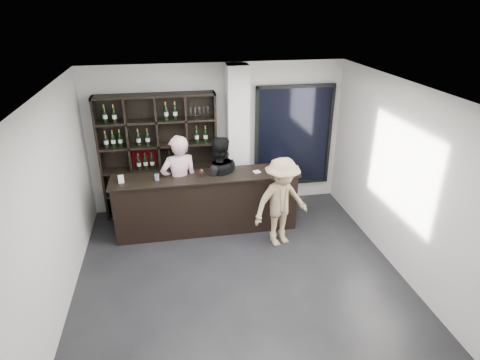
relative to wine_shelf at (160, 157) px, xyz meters
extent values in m
cube|color=black|center=(1.15, -2.57, -1.20)|extent=(5.00, 5.50, 0.01)
cube|color=silver|center=(1.50, -0.10, 0.25)|extent=(0.40, 0.40, 2.90)
cube|color=black|center=(2.70, 0.12, 0.20)|extent=(1.60, 0.08, 2.10)
cube|color=black|center=(2.70, 0.12, 0.20)|extent=(1.48, 0.02, 1.98)
cube|color=black|center=(0.80, -0.82, -0.67)|extent=(3.26, 0.61, 1.07)
cube|color=black|center=(0.80, -0.82, -0.12)|extent=(3.34, 0.69, 0.03)
imported|color=#D1A6B2|center=(0.34, -0.72, -0.28)|extent=(0.74, 0.57, 1.84)
imported|color=black|center=(1.05, -0.64, -0.33)|extent=(0.87, 0.69, 1.75)
imported|color=#967C5C|center=(2.01, -1.52, -0.40)|extent=(1.17, 0.88, 1.61)
cylinder|color=silver|center=(-0.05, -0.87, -0.05)|extent=(0.10, 0.10, 0.11)
cube|color=white|center=(1.73, -0.85, -0.09)|extent=(0.14, 0.14, 0.02)
cube|color=white|center=(-0.65, -0.88, -0.03)|extent=(0.10, 0.06, 0.14)
camera|label=1|loc=(0.24, -7.33, 2.78)|focal=30.00mm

